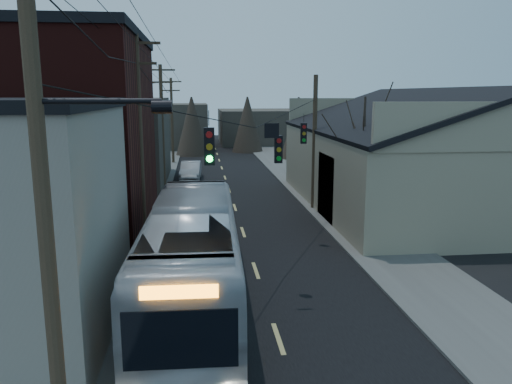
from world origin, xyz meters
TOP-DOWN VIEW (x-y plane):
  - road_surface at (0.00, 30.00)m, footprint 9.00×110.00m
  - sidewalk_left at (-6.50, 30.00)m, footprint 4.00×110.00m
  - sidewalk_right at (6.50, 30.00)m, footprint 4.00×110.00m
  - building_brick at (-10.00, 20.00)m, footprint 10.00×12.00m
  - building_left_far at (-9.50, 36.00)m, footprint 9.00×14.00m
  - warehouse at (13.00, 25.00)m, footprint 16.16×20.60m
  - building_far_left at (-6.00, 65.00)m, footprint 10.00×12.00m
  - building_far_right at (7.00, 70.00)m, footprint 12.00×14.00m
  - bare_tree at (6.50, 20.00)m, footprint 0.40×0.40m
  - utility_lines at (-3.11, 24.14)m, footprint 11.24×45.28m
  - bus at (-2.59, 11.08)m, footprint 3.42×13.03m
  - parked_car at (-3.00, 37.44)m, footprint 1.89×4.82m

SIDE VIEW (x-z plane):
  - road_surface at x=0.00m, z-range 0.00..0.02m
  - sidewalk_left at x=-6.50m, z-range 0.00..0.12m
  - sidewalk_right at x=6.50m, z-range 0.00..0.12m
  - parked_car at x=-3.00m, z-range 0.00..1.56m
  - bus at x=-2.59m, z-range 0.00..3.61m
  - building_far_right at x=7.00m, z-range 0.00..5.00m
  - warehouse at x=13.00m, z-range -1.17..6.56m
  - building_far_left at x=-6.00m, z-range 0.00..6.00m
  - building_left_far at x=-9.50m, z-range 0.00..7.00m
  - bare_tree at x=6.50m, z-range 0.00..7.20m
  - utility_lines at x=-3.11m, z-range -0.30..10.20m
  - building_brick at x=-10.00m, z-range 0.00..10.00m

